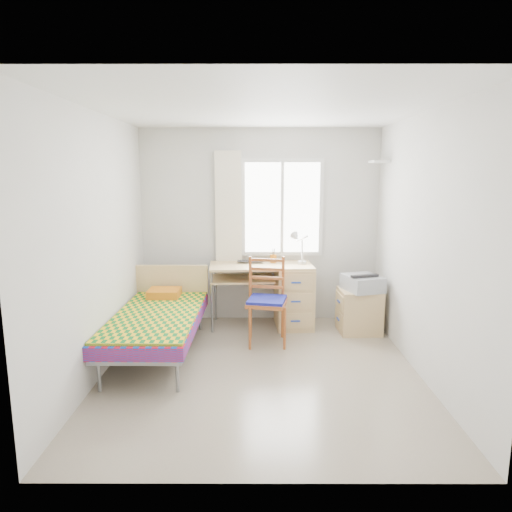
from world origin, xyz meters
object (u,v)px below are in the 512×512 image
at_px(cabinet, 359,311).
at_px(printer, 362,283).
at_px(bed, 158,318).
at_px(desk, 288,293).
at_px(chair, 267,296).

height_order(cabinet, printer, printer).
bearing_deg(bed, printer, 16.07).
relative_size(desk, cabinet, 2.46).
distance_m(bed, chair, 1.29).
distance_m(bed, cabinet, 2.51).
bearing_deg(desk, chair, -120.25).
height_order(chair, printer, chair).
height_order(bed, cabinet, bed).
relative_size(cabinet, printer, 0.99).
distance_m(chair, printer, 1.24).
bearing_deg(cabinet, printer, -61.54).
bearing_deg(printer, cabinet, 103.64).
relative_size(bed, desk, 1.43).
relative_size(chair, cabinet, 1.85).
distance_m(bed, printer, 2.53).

